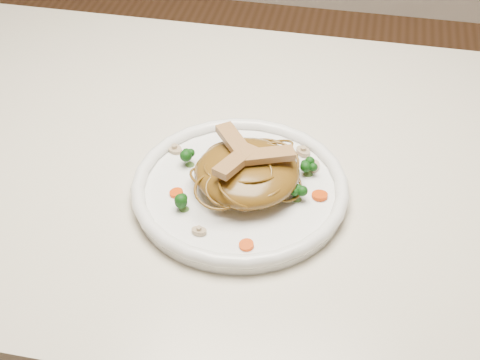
# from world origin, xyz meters

# --- Properties ---
(table) EXTENTS (1.20, 0.80, 0.75)m
(table) POSITION_xyz_m (0.00, 0.00, 0.65)
(table) COLOR beige
(table) RESTS_ON ground
(plate) EXTENTS (0.33, 0.33, 0.02)m
(plate) POSITION_xyz_m (0.02, -0.09, 0.76)
(plate) COLOR white
(plate) RESTS_ON table
(noodle_mound) EXTENTS (0.17, 0.17, 0.05)m
(noodle_mound) POSITION_xyz_m (0.03, -0.08, 0.79)
(noodle_mound) COLOR brown
(noodle_mound) RESTS_ON plate
(chicken_a) EXTENTS (0.08, 0.05, 0.01)m
(chicken_a) POSITION_xyz_m (0.06, -0.08, 0.83)
(chicken_a) COLOR #A6784E
(chicken_a) RESTS_ON noodle_mound
(chicken_b) EXTENTS (0.06, 0.07, 0.01)m
(chicken_b) POSITION_xyz_m (0.01, -0.06, 0.83)
(chicken_b) COLOR #A6784E
(chicken_b) RESTS_ON noodle_mound
(chicken_c) EXTENTS (0.05, 0.08, 0.01)m
(chicken_c) POSITION_xyz_m (0.02, -0.10, 0.83)
(chicken_c) COLOR #A6784E
(chicken_c) RESTS_ON noodle_mound
(broccoli_0) EXTENTS (0.03, 0.03, 0.03)m
(broccoli_0) POSITION_xyz_m (0.11, -0.04, 0.78)
(broccoli_0) COLOR #10460E
(broccoli_0) RESTS_ON plate
(broccoli_1) EXTENTS (0.03, 0.03, 0.03)m
(broccoli_1) POSITION_xyz_m (-0.06, -0.05, 0.78)
(broccoli_1) COLOR #10460E
(broccoli_1) RESTS_ON plate
(broccoli_2) EXTENTS (0.03, 0.03, 0.03)m
(broccoli_2) POSITION_xyz_m (-0.05, -0.15, 0.78)
(broccoli_2) COLOR #10460E
(broccoli_2) RESTS_ON plate
(broccoli_3) EXTENTS (0.04, 0.04, 0.03)m
(broccoli_3) POSITION_xyz_m (0.10, -0.09, 0.78)
(broccoli_3) COLOR #10460E
(broccoli_3) RESTS_ON plate
(carrot_0) EXTENTS (0.02, 0.02, 0.00)m
(carrot_0) POSITION_xyz_m (0.08, -0.00, 0.77)
(carrot_0) COLOR red
(carrot_0) RESTS_ON plate
(carrot_1) EXTENTS (0.03, 0.03, 0.00)m
(carrot_1) POSITION_xyz_m (-0.07, -0.12, 0.77)
(carrot_1) COLOR red
(carrot_1) RESTS_ON plate
(carrot_2) EXTENTS (0.03, 0.03, 0.00)m
(carrot_2) POSITION_xyz_m (0.13, -0.08, 0.77)
(carrot_2) COLOR red
(carrot_2) RESTS_ON plate
(carrot_3) EXTENTS (0.02, 0.02, 0.00)m
(carrot_3) POSITION_xyz_m (-0.01, 0.01, 0.77)
(carrot_3) COLOR red
(carrot_3) RESTS_ON plate
(carrot_4) EXTENTS (0.02, 0.02, 0.00)m
(carrot_4) POSITION_xyz_m (0.05, -0.20, 0.77)
(carrot_4) COLOR red
(carrot_4) RESTS_ON plate
(mushroom_0) EXTENTS (0.02, 0.02, 0.01)m
(mushroom_0) POSITION_xyz_m (-0.02, -0.19, 0.77)
(mushroom_0) COLOR #C1AD90
(mushroom_0) RESTS_ON plate
(mushroom_1) EXTENTS (0.03, 0.03, 0.01)m
(mushroom_1) POSITION_xyz_m (0.12, -0.02, 0.77)
(mushroom_1) COLOR #C1AD90
(mushroom_1) RESTS_ON plate
(mushroom_2) EXTENTS (0.03, 0.03, 0.01)m
(mushroom_2) POSITION_xyz_m (-0.09, -0.02, 0.77)
(mushroom_2) COLOR #C1AD90
(mushroom_2) RESTS_ON plate
(mushroom_3) EXTENTS (0.04, 0.04, 0.01)m
(mushroom_3) POSITION_xyz_m (0.10, 0.01, 0.77)
(mushroom_3) COLOR #C1AD90
(mushroom_3) RESTS_ON plate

